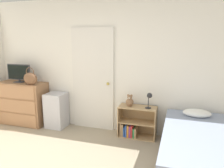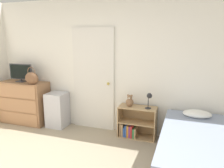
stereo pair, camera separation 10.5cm
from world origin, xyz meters
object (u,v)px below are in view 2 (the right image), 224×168
dresser (25,102)px  tv (21,72)px  handbag (32,78)px  desk_lamp (149,98)px  storage_bin (57,110)px  teddy_bear (130,101)px  bookshelf (135,125)px  bed (197,153)px

dresser → tv: bearing=153.2°
handbag → desk_lamp: 2.36m
handbag → desk_lamp: (2.34, 0.15, -0.23)m
handbag → storage_bin: handbag is taller
teddy_bear → handbag: bearing=-174.4°
handbag → storage_bin: (0.45, 0.16, -0.67)m
desk_lamp → teddy_bear: bearing=173.2°
dresser → bookshelf: (2.42, 0.07, -0.21)m
bookshelf → storage_bin: bearing=-178.9°
dresser → teddy_bear: bearing=1.7°
tv → teddy_bear: bearing=0.9°
dresser → tv: 0.65m
tv → handbag: 0.44m
desk_lamp → handbag: bearing=-176.3°
dresser → tv: (-0.06, 0.03, 0.65)m
handbag → teddy_bear: 2.02m
tv → bookshelf: bearing=0.9°
storage_bin → teddy_bear: teddy_bear is taller
storage_bin → dresser: bearing=-177.3°
tv → storage_bin: (0.85, 0.01, -0.74)m
handbag → dresser: bearing=159.8°
storage_bin → bed: storage_bin is taller
storage_bin → bed: 2.79m
bookshelf → tv: bearing=-179.1°
tv → desk_lamp: tv is taller
dresser → bookshelf: size_ratio=1.51×
dresser → bed: bearing=-11.9°
handbag → bed: bearing=-10.9°
tv → teddy_bear: size_ratio=2.50×
dresser → handbag: 0.68m
teddy_bear → bed: size_ratio=0.11×
tv → desk_lamp: (2.74, -0.00, -0.30)m
dresser → tv: size_ratio=1.89×
dresser → tv: tv is taller
handbag → teddy_bear: size_ratio=1.60×
dresser → handbag: (0.34, -0.13, 0.58)m
dresser → teddy_bear: 2.34m
tv → handbag: (0.40, -0.16, -0.07)m
handbag → bed: (3.13, -0.61, -0.74)m
desk_lamp → tv: bearing=179.9°
dresser → bookshelf: bearing=1.6°
desk_lamp → bed: size_ratio=0.15×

